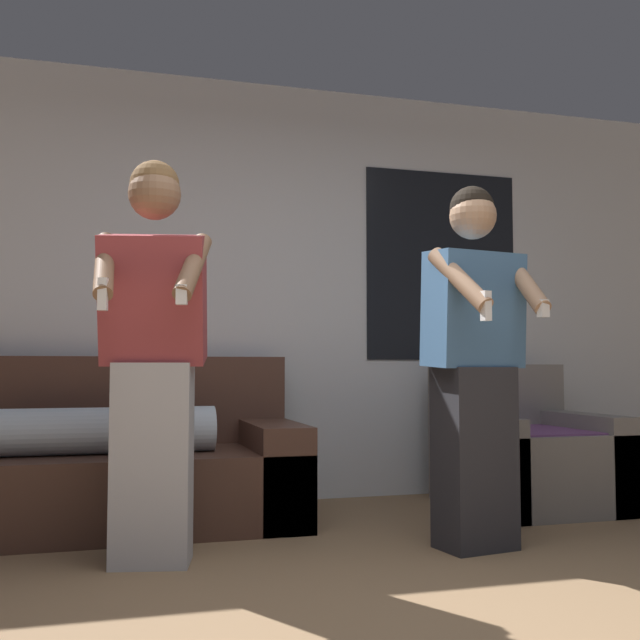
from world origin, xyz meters
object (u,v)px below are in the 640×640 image
(armchair, at_px, (524,457))
(person_left, at_px, (153,356))
(person_right, at_px, (474,363))
(couch, at_px, (107,468))

(armchair, relative_size, person_left, 0.53)
(armchair, relative_size, person_right, 0.55)
(person_left, xyz_separation_m, person_right, (1.48, -0.12, -0.03))
(couch, height_order, person_right, person_right)
(couch, distance_m, person_right, 2.03)
(couch, height_order, person_left, person_left)
(person_left, distance_m, person_right, 1.49)
(armchair, bearing_deg, couch, 177.24)
(person_right, bearing_deg, armchair, 48.43)
(couch, xyz_separation_m, armchair, (2.46, -0.12, -0.01))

